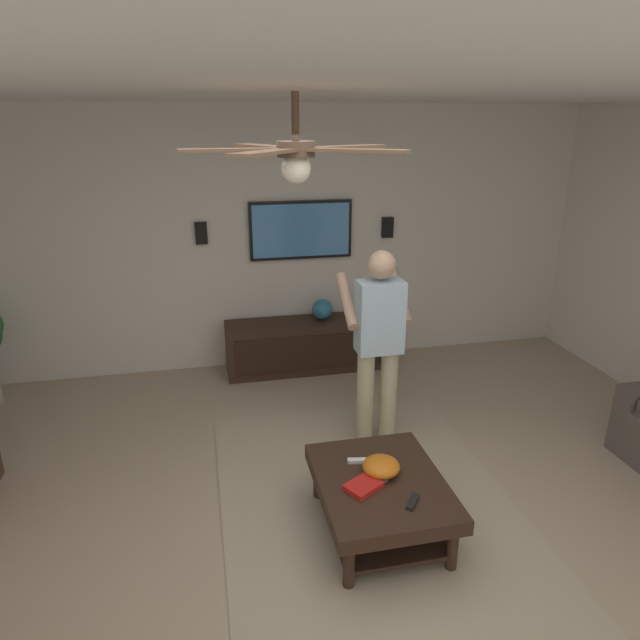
# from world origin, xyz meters

# --- Properties ---
(ground_plane) EXTENTS (8.04, 8.04, 0.00)m
(ground_plane) POSITION_xyz_m (0.00, 0.00, 0.00)
(ground_plane) COLOR tan
(wall_back_tv) EXTENTS (0.10, 6.90, 2.73)m
(wall_back_tv) POSITION_xyz_m (3.06, 0.00, 1.36)
(wall_back_tv) COLOR silver
(wall_back_tv) RESTS_ON ground
(ceiling_slab) EXTENTS (6.22, 6.90, 0.10)m
(ceiling_slab) POSITION_xyz_m (0.00, 0.00, 2.78)
(ceiling_slab) COLOR white
(area_rug) EXTENTS (2.92, 2.03, 0.01)m
(area_rug) POSITION_xyz_m (0.32, -0.23, 0.01)
(area_rug) COLOR tan
(area_rug) RESTS_ON ground
(coffee_table) EXTENTS (1.00, 0.80, 0.40)m
(coffee_table) POSITION_xyz_m (0.12, -0.23, 0.30)
(coffee_table) COLOR #332116
(coffee_table) RESTS_ON ground
(media_console) EXTENTS (0.45, 1.70, 0.55)m
(media_console) POSITION_xyz_m (2.72, -0.25, 0.28)
(media_console) COLOR #332116
(media_console) RESTS_ON ground
(tv) EXTENTS (0.05, 1.08, 0.61)m
(tv) POSITION_xyz_m (2.97, -0.25, 1.48)
(tv) COLOR black
(person_standing) EXTENTS (0.53, 0.53, 1.64)m
(person_standing) POSITION_xyz_m (1.20, -0.54, 0.93)
(person_standing) COLOR #C6B793
(person_standing) RESTS_ON ground
(bowl) EXTENTS (0.24, 0.24, 0.11)m
(bowl) POSITION_xyz_m (0.17, -0.25, 0.45)
(bowl) COLOR orange
(bowl) RESTS_ON coffee_table
(remote_white) EXTENTS (0.07, 0.16, 0.02)m
(remote_white) POSITION_xyz_m (0.32, -0.14, 0.41)
(remote_white) COLOR white
(remote_white) RESTS_ON coffee_table
(remote_black) EXTENTS (0.15, 0.12, 0.02)m
(remote_black) POSITION_xyz_m (-0.16, -0.34, 0.41)
(remote_black) COLOR black
(remote_black) RESTS_ON coffee_table
(remote_grey) EXTENTS (0.10, 0.15, 0.02)m
(remote_grey) POSITION_xyz_m (0.12, -0.20, 0.41)
(remote_grey) COLOR slate
(remote_grey) RESTS_ON coffee_table
(book) EXTENTS (0.25, 0.27, 0.04)m
(book) POSITION_xyz_m (0.05, -0.09, 0.42)
(book) COLOR red
(book) RESTS_ON coffee_table
(vase_round) EXTENTS (0.22, 0.22, 0.22)m
(vase_round) POSITION_xyz_m (2.76, -0.43, 0.66)
(vase_round) COLOR teal
(vase_round) RESTS_ON media_console
(wall_speaker_left) EXTENTS (0.06, 0.12, 0.22)m
(wall_speaker_left) POSITION_xyz_m (2.98, -1.20, 1.47)
(wall_speaker_left) COLOR black
(wall_speaker_right) EXTENTS (0.06, 0.12, 0.22)m
(wall_speaker_right) POSITION_xyz_m (2.98, 0.78, 1.49)
(wall_speaker_right) COLOR black
(ceiling_fan) EXTENTS (1.11, 1.17, 0.46)m
(ceiling_fan) POSITION_xyz_m (0.23, 0.28, 2.40)
(ceiling_fan) COLOR #4C3828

